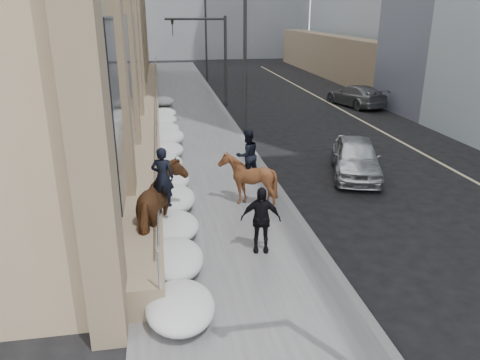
% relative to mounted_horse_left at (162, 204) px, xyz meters
% --- Properties ---
extents(ground, '(140.00, 140.00, 0.00)m').
position_rel_mounted_horse_left_xyz_m(ground, '(1.69, -1.75, -1.26)').
color(ground, black).
rests_on(ground, ground).
extents(sidewalk, '(5.00, 80.00, 0.12)m').
position_rel_mounted_horse_left_xyz_m(sidewalk, '(1.69, 8.25, -1.20)').
color(sidewalk, '#4B4B4D').
rests_on(sidewalk, ground).
extents(curb, '(0.24, 80.00, 0.12)m').
position_rel_mounted_horse_left_xyz_m(curb, '(4.31, 8.25, -1.20)').
color(curb, slate).
rests_on(curb, ground).
extents(lane_line, '(0.15, 70.00, 0.01)m').
position_rel_mounted_horse_left_xyz_m(lane_line, '(12.19, 8.25, -1.25)').
color(lane_line, '#BFB78C').
rests_on(lane_line, ground).
extents(streetlight_mid, '(1.71, 0.24, 8.00)m').
position_rel_mounted_horse_left_xyz_m(streetlight_mid, '(4.43, 12.25, 3.32)').
color(streetlight_mid, '#2D2D30').
rests_on(streetlight_mid, ground).
extents(streetlight_far, '(1.71, 0.24, 8.00)m').
position_rel_mounted_horse_left_xyz_m(streetlight_far, '(4.43, 32.25, 3.32)').
color(streetlight_far, '#2D2D30').
rests_on(streetlight_far, ground).
extents(traffic_signal, '(4.10, 0.22, 6.00)m').
position_rel_mounted_horse_left_xyz_m(traffic_signal, '(3.76, 20.25, 2.74)').
color(traffic_signal, '#2D2D30').
rests_on(traffic_signal, ground).
extents(snow_bank, '(1.70, 18.10, 0.76)m').
position_rel_mounted_horse_left_xyz_m(snow_bank, '(0.27, 6.36, -0.79)').
color(snow_bank, silver).
rests_on(snow_bank, sidewalk).
extents(mounted_horse_left, '(1.71, 2.77, 2.75)m').
position_rel_mounted_horse_left_xyz_m(mounted_horse_left, '(0.00, 0.00, 0.00)').
color(mounted_horse_left, '#442714').
rests_on(mounted_horse_left, sidewalk).
extents(mounted_horse_right, '(1.94, 2.05, 2.57)m').
position_rel_mounted_horse_left_xyz_m(mounted_horse_right, '(2.88, 2.28, -0.09)').
color(mounted_horse_right, '#4C2915').
rests_on(mounted_horse_right, sidewalk).
extents(pedestrian, '(1.15, 0.64, 1.86)m').
position_rel_mounted_horse_left_xyz_m(pedestrian, '(2.62, -1.05, -0.21)').
color(pedestrian, black).
rests_on(pedestrian, sidewalk).
extents(car_silver, '(3.15, 4.89, 1.55)m').
position_rel_mounted_horse_left_xyz_m(car_silver, '(7.81, 4.72, -0.48)').
color(car_silver, '#B7BCC0').
rests_on(car_silver, ground).
extents(car_grey, '(3.23, 5.41, 1.47)m').
position_rel_mounted_horse_left_xyz_m(car_grey, '(13.59, 18.51, -0.52)').
color(car_grey, slate).
rests_on(car_grey, ground).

